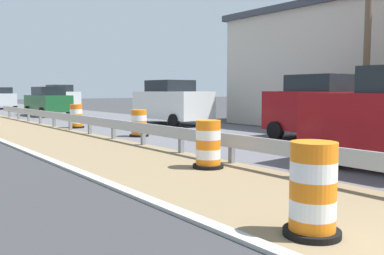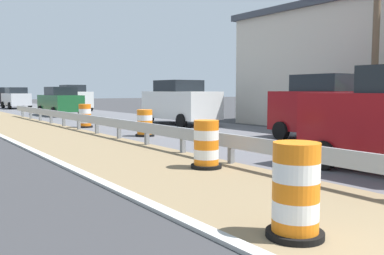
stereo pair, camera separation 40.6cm
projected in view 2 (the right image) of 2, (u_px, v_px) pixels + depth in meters
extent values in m
cube|color=slate|center=(299.00, 161.00, 8.06)|extent=(0.12, 0.12, 0.70)
cube|color=slate|center=(231.00, 149.00, 9.72)|extent=(0.12, 0.12, 0.70)
cube|color=slate|center=(183.00, 140.00, 11.39)|extent=(0.12, 0.12, 0.70)
cube|color=slate|center=(147.00, 134.00, 13.05)|extent=(0.12, 0.12, 0.70)
cube|color=slate|center=(119.00, 129.00, 14.72)|extent=(0.12, 0.12, 0.70)
cube|color=slate|center=(97.00, 125.00, 16.38)|extent=(0.12, 0.12, 0.70)
cube|color=slate|center=(79.00, 122.00, 18.04)|extent=(0.12, 0.12, 0.70)
cube|color=slate|center=(64.00, 119.00, 19.71)|extent=(0.12, 0.12, 0.70)
cube|color=slate|center=(51.00, 117.00, 21.37)|extent=(0.12, 0.12, 0.70)
cube|color=slate|center=(40.00, 115.00, 23.04)|extent=(0.12, 0.12, 0.70)
cube|color=slate|center=(31.00, 113.00, 24.70)|extent=(0.12, 0.12, 0.70)
cube|color=slate|center=(23.00, 112.00, 26.36)|extent=(0.12, 0.12, 0.70)
cylinder|color=orange|center=(295.00, 228.00, 4.85)|extent=(0.55, 0.55, 0.23)
cylinder|color=white|center=(295.00, 209.00, 4.83)|extent=(0.55, 0.55, 0.23)
cylinder|color=orange|center=(296.00, 190.00, 4.81)|extent=(0.55, 0.55, 0.23)
cylinder|color=white|center=(296.00, 171.00, 4.79)|extent=(0.55, 0.55, 0.23)
cylinder|color=orange|center=(297.00, 152.00, 4.77)|extent=(0.55, 0.55, 0.23)
cylinder|color=black|center=(295.00, 234.00, 4.86)|extent=(0.69, 0.69, 0.08)
cylinder|color=orange|center=(206.00, 163.00, 9.17)|extent=(0.56, 0.56, 0.21)
cylinder|color=white|center=(206.00, 154.00, 9.15)|extent=(0.56, 0.56, 0.21)
cylinder|color=orange|center=(206.00, 144.00, 9.13)|extent=(0.56, 0.56, 0.21)
cylinder|color=white|center=(206.00, 135.00, 9.11)|extent=(0.56, 0.56, 0.21)
cylinder|color=orange|center=(206.00, 125.00, 9.09)|extent=(0.56, 0.56, 0.21)
cylinder|color=black|center=(206.00, 166.00, 9.18)|extent=(0.69, 0.69, 0.08)
cylinder|color=orange|center=(145.00, 134.00, 15.45)|extent=(0.58, 0.58, 0.20)
cylinder|color=white|center=(145.00, 128.00, 15.43)|extent=(0.58, 0.58, 0.20)
cylinder|color=orange|center=(145.00, 123.00, 15.41)|extent=(0.58, 0.58, 0.20)
cylinder|color=white|center=(145.00, 118.00, 15.40)|extent=(0.58, 0.58, 0.20)
cylinder|color=orange|center=(145.00, 112.00, 15.38)|extent=(0.58, 0.58, 0.20)
cylinder|color=black|center=(145.00, 135.00, 15.46)|extent=(0.72, 0.72, 0.08)
cylinder|color=orange|center=(85.00, 125.00, 19.04)|extent=(0.56, 0.56, 0.22)
cylinder|color=white|center=(85.00, 121.00, 19.02)|extent=(0.56, 0.56, 0.22)
cylinder|color=orange|center=(85.00, 116.00, 19.00)|extent=(0.56, 0.56, 0.22)
cylinder|color=white|center=(85.00, 111.00, 18.98)|extent=(0.56, 0.56, 0.22)
cylinder|color=orange|center=(85.00, 106.00, 18.96)|extent=(0.56, 0.56, 0.22)
cylinder|color=black|center=(85.00, 127.00, 19.05)|extent=(0.69, 0.69, 0.08)
cube|color=#195128|center=(60.00, 103.00, 28.02)|extent=(1.82, 4.58, 1.07)
cube|color=black|center=(61.00, 91.00, 27.80)|extent=(1.62, 2.11, 0.56)
cylinder|color=black|center=(41.00, 110.00, 28.77)|extent=(0.22, 0.64, 0.64)
cylinder|color=black|center=(66.00, 110.00, 29.81)|extent=(0.22, 0.64, 0.64)
cylinder|color=black|center=(54.00, 112.00, 26.33)|extent=(0.22, 0.64, 0.64)
cylinder|color=black|center=(81.00, 111.00, 27.37)|extent=(0.22, 0.64, 0.64)
cube|color=maroon|center=(330.00, 112.00, 13.68)|extent=(1.91, 4.04, 1.37)
cube|color=black|center=(327.00, 83.00, 13.73)|extent=(1.69, 1.87, 0.56)
cylinder|color=black|center=(382.00, 134.00, 13.18)|extent=(0.23, 0.64, 0.64)
cylinder|color=black|center=(347.00, 138.00, 12.14)|extent=(0.23, 0.64, 0.64)
cylinder|color=black|center=(315.00, 128.00, 15.35)|extent=(0.23, 0.64, 0.64)
cylinder|color=black|center=(281.00, 131.00, 14.32)|extent=(0.23, 0.64, 0.64)
cube|color=silver|center=(16.00, 99.00, 38.40)|extent=(1.82, 4.16, 1.10)
cube|color=black|center=(16.00, 90.00, 38.19)|extent=(1.61, 1.93, 0.56)
cylinder|color=black|center=(3.00, 105.00, 39.03)|extent=(0.23, 0.64, 0.64)
cylinder|color=black|center=(22.00, 105.00, 40.06)|extent=(0.23, 0.64, 0.64)
cylinder|color=black|center=(10.00, 106.00, 36.83)|extent=(0.23, 0.64, 0.64)
cylinder|color=black|center=(30.00, 105.00, 37.86)|extent=(0.23, 0.64, 0.64)
cube|color=silver|center=(74.00, 99.00, 34.23)|extent=(1.90, 4.70, 1.28)
cube|color=black|center=(73.00, 88.00, 34.30)|extent=(1.66, 2.18, 0.56)
cylinder|color=black|center=(91.00, 107.00, 33.51)|extent=(0.24, 0.65, 0.64)
cylinder|color=black|center=(69.00, 108.00, 32.52)|extent=(0.24, 0.65, 0.64)
cylinder|color=black|center=(78.00, 106.00, 36.05)|extent=(0.24, 0.65, 0.64)
cylinder|color=black|center=(58.00, 107.00, 35.06)|extent=(0.24, 0.65, 0.64)
cylinder|color=black|center=(2.00, 102.00, 46.51)|extent=(0.22, 0.64, 0.64)
cylinder|color=black|center=(7.00, 103.00, 44.25)|extent=(0.22, 0.64, 0.64)
cube|color=silver|center=(181.00, 105.00, 20.65)|extent=(2.08, 4.43, 1.35)
cube|color=black|center=(178.00, 86.00, 20.70)|extent=(1.81, 2.06, 0.56)
cylinder|color=black|center=(214.00, 119.00, 20.15)|extent=(0.24, 0.65, 0.64)
cylinder|color=black|center=(181.00, 121.00, 18.98)|extent=(0.24, 0.65, 0.64)
cylinder|color=black|center=(180.00, 116.00, 22.44)|extent=(0.24, 0.65, 0.64)
cylinder|color=black|center=(149.00, 117.00, 21.27)|extent=(0.24, 0.65, 0.64)
cylinder|color=black|center=(323.00, 155.00, 8.95)|extent=(0.24, 0.65, 0.64)
cylinder|color=black|center=(366.00, 148.00, 9.99)|extent=(0.24, 0.65, 0.64)
cylinder|color=brown|center=(376.00, 26.00, 14.38)|extent=(0.24, 0.24, 7.97)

